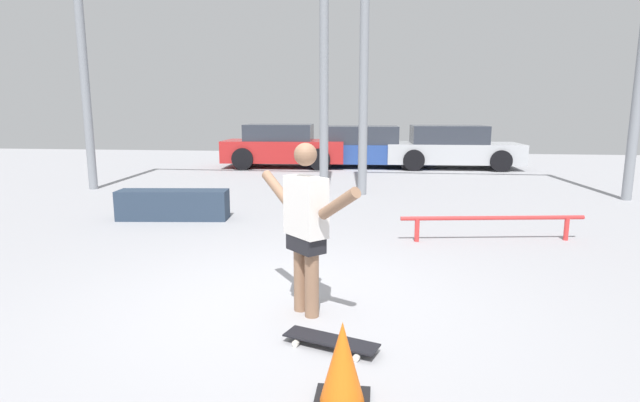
% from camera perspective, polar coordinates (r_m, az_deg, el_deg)
% --- Properties ---
extents(ground_plane, '(36.00, 36.00, 0.00)m').
position_cam_1_polar(ground_plane, '(5.10, -3.26, -11.62)').
color(ground_plane, '#9E9EA3').
extents(skateboarder, '(1.08, 1.13, 1.62)m').
position_cam_1_polar(skateboarder, '(4.60, -1.63, -2.44)').
color(skateboarder, '#8C664C').
rests_on(skateboarder, ground_plane).
extents(skateboard, '(0.81, 0.46, 0.08)m').
position_cam_1_polar(skateboard, '(4.20, 1.24, -15.66)').
color(skateboard, black).
rests_on(skateboard, ground_plane).
extents(grind_box, '(1.95, 0.68, 0.52)m').
position_cam_1_polar(grind_box, '(9.14, -16.44, -0.41)').
color(grind_box, '#28384C').
rests_on(grind_box, ground_plane).
extents(grind_rail, '(2.69, 0.48, 0.37)m').
position_cam_1_polar(grind_rail, '(7.74, 19.12, -2.16)').
color(grind_rail, red).
rests_on(grind_rail, ground_plane).
extents(canopy_support_left, '(5.86, 0.20, 6.71)m').
position_cam_1_polar(canopy_support_left, '(12.17, -13.78, 20.27)').
color(canopy_support_left, gray).
rests_on(canopy_support_left, ground_plane).
extents(canopy_support_right, '(5.86, 0.20, 6.71)m').
position_cam_1_polar(canopy_support_right, '(11.70, 20.08, 20.36)').
color(canopy_support_right, gray).
rests_on(canopy_support_right, ground_plane).
extents(parked_car_red, '(4.08, 2.06, 1.42)m').
position_cam_1_polar(parked_car_red, '(16.83, -4.25, 6.24)').
color(parked_car_red, red).
rests_on(parked_car_red, ground_plane).
extents(parked_car_blue, '(4.44, 2.07, 1.37)m').
position_cam_1_polar(parked_car_blue, '(16.90, 5.14, 6.12)').
color(parked_car_blue, '#284793').
rests_on(parked_car_blue, ground_plane).
extents(parked_car_silver, '(4.35, 2.07, 1.39)m').
position_cam_1_polar(parked_car_silver, '(17.03, 14.76, 5.92)').
color(parked_car_silver, '#B7BABF').
rests_on(parked_car_silver, ground_plane).
extents(traffic_cone, '(0.37, 0.37, 0.58)m').
position_cam_1_polar(traffic_cone, '(3.41, 2.56, -18.17)').
color(traffic_cone, black).
rests_on(traffic_cone, ground_plane).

